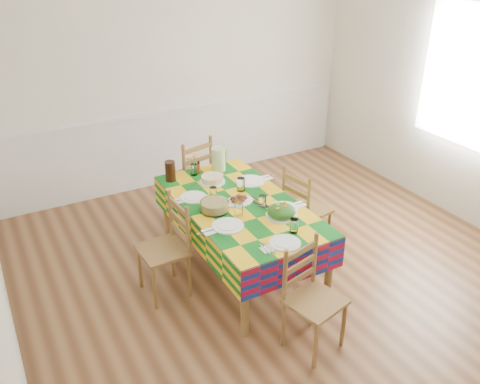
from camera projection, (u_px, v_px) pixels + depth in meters
name	position (u px, v px, depth m)	size (l,w,h in m)	color
room	(302.00, 143.00, 3.89)	(4.58, 5.08, 2.78)	brown
wainscot	(181.00, 142.00, 6.21)	(4.41, 0.06, 0.92)	white
window_right	(472.00, 78.00, 5.00)	(1.40, 1.40, 0.00)	white
dining_table	(240.00, 211.00, 4.46)	(0.94, 1.74, 0.68)	brown
setting_near_head	(288.00, 237.00, 3.90)	(0.39, 0.26, 0.12)	white
setting_left_near	(231.00, 220.00, 4.12)	(0.47, 0.28, 0.12)	white
setting_left_far	(200.00, 196.00, 4.50)	(0.43, 0.25, 0.11)	white
setting_right_near	(277.00, 206.00, 4.33)	(0.45, 0.26, 0.12)	white
setting_right_far	(248.00, 182.00, 4.73)	(0.50, 0.29, 0.13)	white
meat_platter	(239.00, 200.00, 4.43)	(0.27, 0.19, 0.05)	white
salad_platter	(281.00, 212.00, 4.21)	(0.26, 0.26, 0.11)	white
pasta_bowl	(215.00, 206.00, 4.29)	(0.24, 0.24, 0.09)	white
cake	(212.00, 179.00, 4.78)	(0.24, 0.24, 0.07)	white
serving_utensils	(258.00, 202.00, 4.43)	(0.12, 0.26, 0.01)	black
flower_vase	(194.00, 166.00, 4.89)	(0.14, 0.11, 0.22)	white
hot_sauce	(199.00, 167.00, 4.94)	(0.03, 0.03, 0.13)	red
green_pitcher	(218.00, 159.00, 4.98)	(0.14, 0.14, 0.23)	#B2CC90
tea_pitcher	(170.00, 171.00, 4.78)	(0.10, 0.10, 0.20)	black
name_card	(293.00, 249.00, 3.78)	(0.07, 0.02, 0.02)	white
chair_near	(311.00, 299.00, 3.68)	(0.45, 0.44, 0.85)	brown
chair_far	(191.00, 178.00, 5.38)	(0.49, 0.48, 0.92)	brown
chair_left	(167.00, 249.00, 4.24)	(0.38, 0.40, 0.88)	brown
chair_right	(304.00, 210.00, 4.83)	(0.42, 0.44, 0.86)	brown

